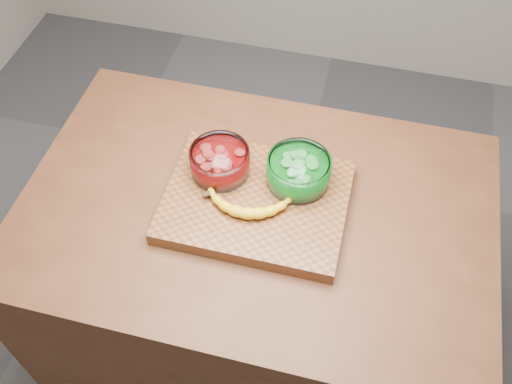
# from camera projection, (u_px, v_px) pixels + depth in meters

# --- Properties ---
(ground) EXTENTS (3.50, 3.50, 0.00)m
(ground) POSITION_uv_depth(u_px,v_px,m) (256.00, 348.00, 2.15)
(ground) COLOR #4F4F53
(ground) RESTS_ON ground
(counter) EXTENTS (1.20, 0.80, 0.90)m
(counter) POSITION_uv_depth(u_px,v_px,m) (256.00, 291.00, 1.80)
(counter) COLOR #502B18
(counter) RESTS_ON ground
(cutting_board) EXTENTS (0.45, 0.35, 0.04)m
(cutting_board) POSITION_uv_depth(u_px,v_px,m) (256.00, 202.00, 1.43)
(cutting_board) COLOR brown
(cutting_board) RESTS_ON counter
(bowl_red) EXTENTS (0.15, 0.15, 0.07)m
(bowl_red) POSITION_uv_depth(u_px,v_px,m) (220.00, 161.00, 1.44)
(bowl_red) COLOR white
(bowl_red) RESTS_ON cutting_board
(bowl_green) EXTENTS (0.16, 0.16, 0.07)m
(bowl_green) POSITION_uv_depth(u_px,v_px,m) (298.00, 171.00, 1.41)
(bowl_green) COLOR white
(bowl_green) RESTS_ON cutting_board
(banana) EXTENTS (0.24, 0.12, 0.03)m
(banana) POSITION_uv_depth(u_px,v_px,m) (248.00, 203.00, 1.38)
(banana) COLOR gold
(banana) RESTS_ON cutting_board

